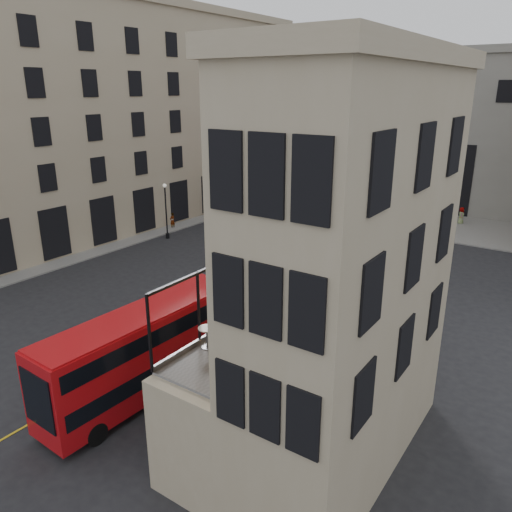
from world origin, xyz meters
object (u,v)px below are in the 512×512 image
Objects in this scene: cafe_chair_d at (326,293)px; cafe_chair_b at (283,331)px; cafe_table_mid at (247,321)px; cafe_chair_c at (293,328)px; cyclist at (219,256)px; pedestrian_c at (386,215)px; bus_far at (268,201)px; pedestrian_a at (230,218)px; car_b at (337,229)px; car_c at (258,228)px; cafe_table_near at (207,334)px; cafe_table_far at (289,295)px; car_a at (229,257)px; pedestrian_d at (461,216)px; street_lamp_a at (166,214)px; bus_near at (145,348)px; bicycle at (232,286)px; street_lamp_b at (344,199)px; traffic_light_far at (245,198)px; pedestrian_b at (328,217)px; pedestrian_e at (172,221)px; cafe_chair_a at (233,362)px; traffic_light_near at (273,263)px.

cafe_chair_b is at bearing -85.51° from cafe_chair_d.
cafe_table_mid is 1.83m from cafe_chair_c.
cyclist is 0.91× the size of pedestrian_c.
bus_far is 6.38× the size of pedestrian_a.
car_c is at bearing -152.54° from car_b.
cafe_chair_d reaches higher than cafe_table_near.
cafe_chair_b is (1.38, -2.73, -0.23)m from cafe_table_far.
car_b reaches higher than car_a.
pedestrian_d reaches higher than car_a.
cafe_chair_d reaches higher than car_b.
pedestrian_d is (15.55, 15.58, 0.28)m from car_c.
street_lamp_a is 11.71m from bus_far.
pedestrian_a is 0.91× the size of pedestrian_d.
car_c is 2.30× the size of pedestrian_c.
cafe_table_near is 0.86× the size of cafe_chair_d.
cafe_table_near is 3.48m from cafe_chair_c.
bicycle is (-4.15, 12.12, -1.94)m from bus_near.
cafe_chair_d is (1.04, 1.57, -0.21)m from cafe_table_far.
bus_far is 12.72m from pedestrian_c.
cafe_chair_b reaches higher than street_lamp_b.
cafe_chair_d is at bearing 94.49° from cafe_chair_b.
car_c is at bearing 120.05° from pedestrian_d.
bus_near is at bearing -168.63° from cyclist.
street_lamp_b is at bearing 61.97° from car_a.
cyclist is (7.09, -13.40, -1.56)m from traffic_light_far.
cyclist is (9.09, -3.40, -1.53)m from street_lamp_a.
pedestrian_b reaches higher than pedestrian_e.
bicycle is 0.92× the size of pedestrian_d.
cafe_table_near reaches higher than cafe_chair_a.
cafe_chair_d is (8.04, -8.03, 2.46)m from traffic_light_near.
cafe_chair_c is 0.94× the size of cafe_chair_d.
bicycle is 13.45m from cafe_chair_d.
traffic_light_far is at bearing -146.31° from street_lamp_b.
bus_far is at bearing -141.53° from street_lamp_b.
cafe_chair_c is (2.49, -39.45, 3.96)m from pedestrian_d.
traffic_light_near is 1.00× the size of traffic_light_far.
traffic_light_far reaches higher than pedestrian_d.
pedestrian_e is 2.05× the size of cafe_table_near.
bus_far is (-13.02, 30.12, -0.06)m from bus_near.
bus_far is at bearing 124.40° from traffic_light_near.
cafe_table_far is (25.00, -18.40, 4.26)m from pedestrian_e.
pedestrian_c is at bearing 102.80° from cafe_chair_a.
pedestrian_e reaches higher than pedestrian_a.
pedestrian_a is at bearing -175.84° from pedestrian_b.
pedestrian_c is 33.88m from cafe_table_far.
car_a is 4.66× the size of cafe_table_near.
cafe_table_near reaches higher than cyclist.
cafe_table_mid is at bearing -89.61° from cafe_table_far.
street_lamp_b is 5.60× the size of cafe_chair_d.
car_a is at bearing 136.00° from cafe_table_far.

